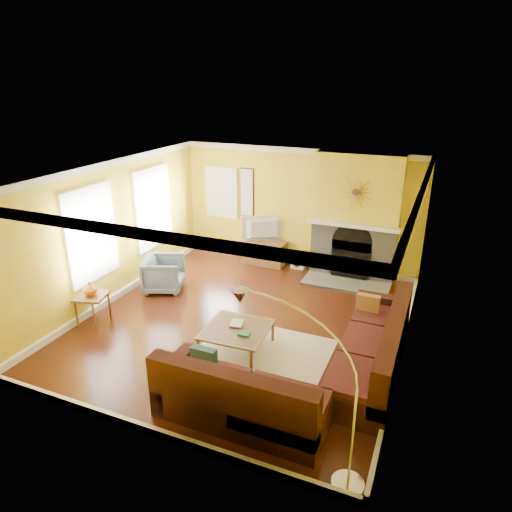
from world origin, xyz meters
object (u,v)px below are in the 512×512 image
at_px(side_table, 93,309).
at_px(arc_lamp, 300,393).
at_px(coffee_table, 237,339).
at_px(media_console, 264,253).
at_px(sectional_sofa, 299,341).
at_px(armchair, 164,274).

xyz_separation_m(side_table, arc_lamp, (4.38, -1.72, 0.79)).
xyz_separation_m(coffee_table, media_console, (-0.96, 3.55, 0.08)).
xyz_separation_m(sectional_sofa, coffee_table, (-1.06, 0.06, -0.25)).
xyz_separation_m(media_console, armchair, (-1.36, -2.12, 0.08)).
distance_m(coffee_table, armchair, 2.73).
bearing_deg(side_table, armchair, 76.44).
relative_size(sectional_sofa, armchair, 4.62).
relative_size(coffee_table, armchair, 1.29).
height_order(coffee_table, arc_lamp, arc_lamp).
xyz_separation_m(armchair, side_table, (-0.40, -1.65, -0.08)).
distance_m(media_console, arc_lamp, 6.14).
bearing_deg(armchair, coffee_table, -142.49).
height_order(armchair, side_table, armchair).
bearing_deg(arc_lamp, coffee_table, 130.49).
height_order(media_console, arc_lamp, arc_lamp).
bearing_deg(media_console, sectional_sofa, -60.72).
bearing_deg(sectional_sofa, side_table, -177.56).
xyz_separation_m(armchair, arc_lamp, (3.98, -3.37, 0.71)).
xyz_separation_m(coffee_table, side_table, (-2.72, -0.22, 0.08)).
relative_size(coffee_table, side_table, 1.82).
distance_m(sectional_sofa, coffee_table, 1.10).
distance_m(coffee_table, arc_lamp, 2.70).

